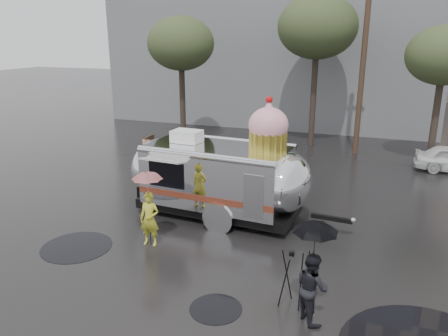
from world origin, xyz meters
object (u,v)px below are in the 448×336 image
at_px(tripod, 291,275).
at_px(person_right, 312,287).
at_px(person_left, 150,219).
at_px(airstream_trailer, 221,174).

bearing_deg(tripod, person_right, -35.78).
relative_size(person_left, tripod, 1.18).
bearing_deg(tripod, person_left, 159.02).
bearing_deg(person_left, airstream_trailer, 62.57).
bearing_deg(airstream_trailer, person_right, -47.17).
distance_m(airstream_trailer, person_right, 6.14).
bearing_deg(airstream_trailer, tripod, -49.07).
height_order(airstream_trailer, tripod, airstream_trailer).
relative_size(airstream_trailer, person_right, 5.01).
bearing_deg(person_right, person_left, 28.60).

